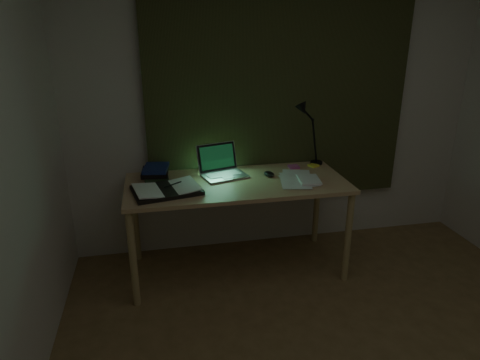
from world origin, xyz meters
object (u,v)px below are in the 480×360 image
Objects in this scene: desk at (237,227)px; book_stack at (156,171)px; laptop at (224,162)px; desk_lamp at (318,132)px; loose_papers at (302,179)px; open_textbook at (167,189)px.

book_stack reaches higher than desk.
laptop is 0.68× the size of desk_lamp.
desk is 0.63m from loose_papers.
book_stack is at bearing 153.34° from laptop.
open_textbook is at bearing -168.65° from desk.
laptop is at bearing -11.04° from book_stack.
laptop is at bearing 15.06° from open_textbook.
open_textbook is at bearing -178.64° from loose_papers.
laptop is 0.86m from desk_lamp.
laptop is at bearing 120.37° from desk.
laptop reaches higher than book_stack.
open_textbook is 0.34m from book_stack.
desk_lamp is at bearing 5.66° from open_textbook.
desk is at bearing 170.44° from loose_papers.
desk is 4.49× the size of loose_papers.
loose_papers is 0.67× the size of desk_lamp.
desk is 3.59× the size of open_textbook.
desk_lamp is (1.35, 0.07, 0.23)m from book_stack.
desk is 0.68m from open_textbook.
loose_papers is at bearing -9.56° from desk.
book_stack is 1.13m from loose_papers.
desk is 1.04m from desk_lamp.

